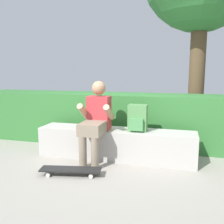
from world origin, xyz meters
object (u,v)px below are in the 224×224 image
at_px(person_skater, 96,119).
at_px(skateboard_near_person, 71,170).
at_px(bench_main, 116,144).
at_px(backpack_on_bench, 138,118).

bearing_deg(person_skater, skateboard_near_person, -103.97).
bearing_deg(bench_main, backpack_on_bench, -1.58).
xyz_separation_m(bench_main, skateboard_near_person, (-0.40, -0.82, -0.15)).
distance_m(person_skater, skateboard_near_person, 0.85).
relative_size(skateboard_near_person, backpack_on_bench, 2.06).
xyz_separation_m(skateboard_near_person, backpack_on_bench, (0.74, 0.81, 0.58)).
xyz_separation_m(person_skater, skateboard_near_person, (-0.15, -0.60, -0.58)).
bearing_deg(bench_main, person_skater, -138.87).
distance_m(bench_main, person_skater, 0.54).
relative_size(bench_main, backpack_on_bench, 6.11).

